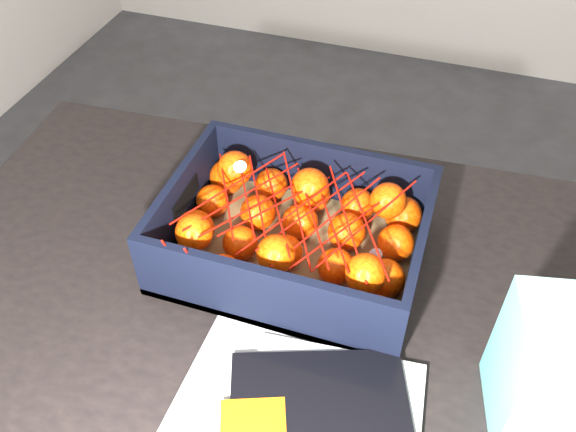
% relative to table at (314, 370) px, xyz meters
% --- Properties ---
extents(ground, '(3.50, 3.50, 0.00)m').
position_rel_table_xyz_m(ground, '(0.14, 0.33, -0.65)').
color(ground, '#333336').
rests_on(ground, ground).
extents(table, '(1.25, 0.88, 0.75)m').
position_rel_table_xyz_m(table, '(0.00, 0.00, 0.00)').
color(table, black).
rests_on(table, ground).
extents(produce_crate, '(0.36, 0.27, 0.11)m').
position_rel_table_xyz_m(produce_crate, '(-0.07, 0.12, 0.13)').
color(produce_crate, brown).
rests_on(produce_crate, table).
extents(clementine_heap, '(0.34, 0.25, 0.10)m').
position_rel_table_xyz_m(clementine_heap, '(-0.07, 0.12, 0.15)').
color(clementine_heap, '#FF4005').
rests_on(clementine_heap, produce_crate).
extents(mesh_net, '(0.30, 0.24, 0.09)m').
position_rel_table_xyz_m(mesh_net, '(-0.08, 0.11, 0.19)').
color(mesh_net, '#B70F06').
rests_on(mesh_net, clementine_heap).
extents(retail_carton, '(0.10, 0.13, 0.17)m').
position_rel_table_xyz_m(retail_carton, '(0.26, -0.03, 0.19)').
color(retail_carton, white).
rests_on(retail_carton, table).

